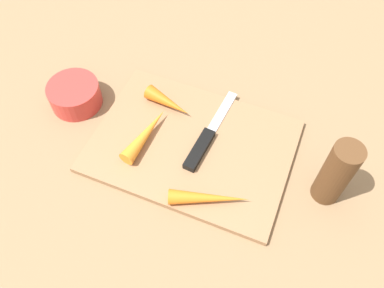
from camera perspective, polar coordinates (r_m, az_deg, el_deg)
The scene contains 8 objects.
ground_plane at distance 0.73m, azimuth 0.00°, elevation -0.52°, with size 1.40×1.40×0.00m, color #8C6D4C.
cutting_board at distance 0.72m, azimuth 0.00°, elevation -0.26°, with size 0.36×0.26×0.01m, color #99704C.
knife at distance 0.71m, azimuth 1.55°, elevation -0.03°, with size 0.04×0.20×0.01m.
carrot_medium at distance 0.72m, azimuth -6.76°, elevation 1.44°, with size 0.03×0.03×0.13m, color orange.
carrot_longest at distance 0.65m, azimuth 2.46°, elevation -7.87°, with size 0.03×0.03×0.13m, color orange.
carrot_shortest at distance 0.76m, azimuth -3.51°, elevation 6.08°, with size 0.03×0.03×0.10m, color orange.
small_bowl at distance 0.81m, azimuth -16.70°, elevation 6.89°, with size 0.10×0.10×0.05m, color red.
pepper_grinder at distance 0.66m, azimuth 20.32°, elevation -3.75°, with size 0.05×0.05×0.14m, color brown.
Camera 1 is at (-0.15, 0.37, 0.61)m, focal length 36.63 mm.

